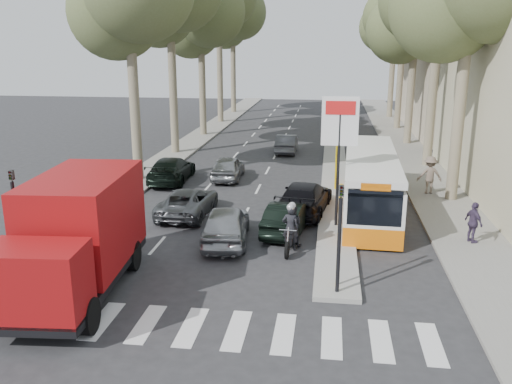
% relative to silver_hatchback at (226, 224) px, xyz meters
% --- Properties ---
extents(ground, '(120.00, 120.00, 0.00)m').
position_rel_silver_hatchback_xyz_m(ground, '(1.10, -2.77, -0.75)').
color(ground, '#28282B').
rests_on(ground, ground).
extents(sidewalk_right, '(3.20, 70.00, 0.12)m').
position_rel_silver_hatchback_xyz_m(sidewalk_right, '(9.70, 22.23, -0.69)').
color(sidewalk_right, gray).
rests_on(sidewalk_right, ground).
extents(median_left, '(2.40, 64.00, 0.12)m').
position_rel_silver_hatchback_xyz_m(median_left, '(-6.90, 25.23, -0.69)').
color(median_left, gray).
rests_on(median_left, ground).
extents(traffic_island, '(1.50, 26.00, 0.16)m').
position_rel_silver_hatchback_xyz_m(traffic_island, '(4.35, 8.23, -0.67)').
color(traffic_island, gray).
rests_on(traffic_island, ground).
extents(building_far, '(11.00, 20.00, 16.00)m').
position_rel_silver_hatchback_xyz_m(building_far, '(16.60, 31.23, 7.25)').
color(building_far, '#B7A88E').
rests_on(building_far, ground).
extents(billboard, '(1.50, 12.10, 5.60)m').
position_rel_silver_hatchback_xyz_m(billboard, '(4.35, 2.23, 2.96)').
color(billboard, yellow).
rests_on(billboard, ground).
extents(traffic_light_island, '(0.16, 0.41, 3.60)m').
position_rel_silver_hatchback_xyz_m(traffic_light_island, '(4.35, -4.27, 1.74)').
color(traffic_light_island, black).
rests_on(traffic_light_island, ground).
extents(traffic_light_left, '(0.16, 0.41, 3.60)m').
position_rel_silver_hatchback_xyz_m(traffic_light_left, '(-6.50, -3.77, 1.74)').
color(traffic_light_left, black).
rests_on(traffic_light_left, ground).
extents(tree_l_c, '(7.40, 7.20, 13.71)m').
position_rel_silver_hatchback_xyz_m(tree_l_c, '(-6.67, 25.35, 9.29)').
color(tree_l_c, '#6B604C').
rests_on(tree_l_c, ground).
extents(tree_l_e, '(7.40, 7.20, 14.49)m').
position_rel_silver_hatchback_xyz_m(tree_l_e, '(-6.87, 41.35, 9.98)').
color(tree_l_e, '#6B604C').
rests_on(tree_l_e, ground).
extents(tree_r_c, '(7.40, 7.20, 13.32)m').
position_rel_silver_hatchback_xyz_m(tree_r_c, '(10.13, 23.35, 8.94)').
color(tree_r_c, '#6B604C').
rests_on(tree_r_c, ground).
extents(tree_r_d, '(7.40, 7.20, 14.88)m').
position_rel_silver_hatchback_xyz_m(tree_r_d, '(10.23, 31.35, 10.32)').
color(tree_r_d, '#6B604C').
rests_on(tree_r_d, ground).
extents(tree_r_e, '(7.40, 7.20, 14.10)m').
position_rel_silver_hatchback_xyz_m(tree_r_e, '(10.33, 39.35, 9.63)').
color(tree_r_e, '#6B604C').
rests_on(tree_r_e, ground).
extents(silver_hatchback, '(2.21, 4.55, 1.50)m').
position_rel_silver_hatchback_xyz_m(silver_hatchback, '(0.00, 0.00, 0.00)').
color(silver_hatchback, '#9A9DA2').
rests_on(silver_hatchback, ground).
extents(dark_hatchback, '(1.95, 4.18, 1.33)m').
position_rel_silver_hatchback_xyz_m(dark_hatchback, '(2.33, 1.44, -0.09)').
color(dark_hatchback, black).
rests_on(dark_hatchback, ground).
extents(queue_car_a, '(2.20, 4.55, 1.25)m').
position_rel_silver_hatchback_xyz_m(queue_car_a, '(-2.40, 3.23, -0.12)').
color(queue_car_a, '#4D5155').
rests_on(queue_car_a, ground).
extents(queue_car_b, '(2.72, 5.32, 1.48)m').
position_rel_silver_hatchback_xyz_m(queue_car_b, '(2.90, 4.23, -0.01)').
color(queue_car_b, black).
rests_on(queue_car_b, ground).
extents(queue_car_c, '(1.72, 4.08, 1.38)m').
position_rel_silver_hatchback_xyz_m(queue_car_c, '(-1.85, 10.23, -0.06)').
color(queue_car_c, gray).
rests_on(queue_car_c, ground).
extents(queue_car_d, '(1.41, 4.03, 1.33)m').
position_rel_silver_hatchback_xyz_m(queue_car_d, '(0.91, 18.61, -0.09)').
color(queue_car_d, '#47484E').
rests_on(queue_car_d, ground).
extents(queue_car_e, '(2.14, 4.94, 1.42)m').
position_rel_silver_hatchback_xyz_m(queue_car_e, '(-4.92, 9.20, -0.04)').
color(queue_car_e, black).
rests_on(queue_car_e, ground).
extents(red_truck, '(3.11, 7.05, 3.67)m').
position_rel_silver_hatchback_xyz_m(red_truck, '(-3.71, -5.04, 1.19)').
color(red_truck, black).
rests_on(red_truck, ground).
extents(city_bus, '(2.68, 10.60, 2.77)m').
position_rel_silver_hatchback_xyz_m(city_bus, '(5.90, 4.91, 0.71)').
color(city_bus, orange).
rests_on(city_bus, ground).
extents(motorcycle, '(0.82, 2.21, 1.88)m').
position_rel_silver_hatchback_xyz_m(motorcycle, '(2.62, -0.40, 0.11)').
color(motorcycle, black).
rests_on(motorcycle, ground).
extents(pedestrian_near, '(0.83, 1.06, 1.63)m').
position_rel_silver_hatchback_xyz_m(pedestrian_near, '(9.62, 0.94, 0.19)').
color(pedestrian_near, '#463854').
rests_on(pedestrian_near, sidewalk_right).
extents(pedestrian_far, '(1.29, 0.63, 1.95)m').
position_rel_silver_hatchback_xyz_m(pedestrian_far, '(9.15, 8.16, 0.35)').
color(pedestrian_far, '#716154').
rests_on(pedestrian_far, sidewalk_right).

